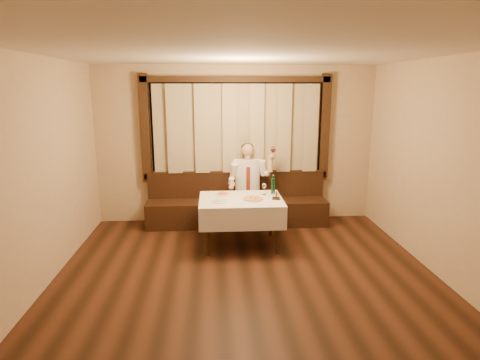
{
  "coord_description": "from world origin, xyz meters",
  "views": [
    {
      "loc": [
        -0.41,
        -4.19,
        2.42
      ],
      "look_at": [
        0.0,
        1.9,
        1.0
      ],
      "focal_mm": 30.0,
      "sensor_mm": 36.0,
      "label": 1
    }
  ],
  "objects": [
    {
      "name": "seated_man",
      "position": [
        0.19,
        2.63,
        0.85
      ],
      "size": [
        0.82,
        0.61,
        1.47
      ],
      "color": "black",
      "rests_on": "ground"
    },
    {
      "name": "room",
      "position": [
        -0.0,
        0.97,
        1.5
      ],
      "size": [
        5.01,
        6.01,
        2.81
      ],
      "color": "black",
      "rests_on": "ground"
    },
    {
      "name": "pasta_cream",
      "position": [
        -0.33,
        1.54,
        0.79
      ],
      "size": [
        0.24,
        0.24,
        0.08
      ],
      "rotation": [
        0.0,
        0.0,
        -0.16
      ],
      "color": "white",
      "rests_on": "dining_table"
    },
    {
      "name": "pasta_red",
      "position": [
        -0.26,
        1.93,
        0.79
      ],
      "size": [
        0.25,
        0.25,
        0.09
      ],
      "rotation": [
        0.0,
        0.0,
        -0.29
      ],
      "color": "white",
      "rests_on": "dining_table"
    },
    {
      "name": "green_bottle",
      "position": [
        0.53,
        1.93,
        0.89
      ],
      "size": [
        0.07,
        0.07,
        0.31
      ],
      "rotation": [
        0.0,
        0.0,
        -0.06
      ],
      "color": "#104C29",
      "rests_on": "dining_table"
    },
    {
      "name": "dining_table",
      "position": [
        0.0,
        1.7,
        0.65
      ],
      "size": [
        1.27,
        0.97,
        0.76
      ],
      "color": "black",
      "rests_on": "ground"
    },
    {
      "name": "cruet_caddy",
      "position": [
        0.53,
        1.6,
        0.8
      ],
      "size": [
        0.13,
        0.08,
        0.13
      ],
      "rotation": [
        0.0,
        0.0,
        -0.24
      ],
      "color": "black",
      "rests_on": "dining_table"
    },
    {
      "name": "table_wine_glass",
      "position": [
        0.38,
        1.91,
        0.89
      ],
      "size": [
        0.07,
        0.07,
        0.18
      ],
      "rotation": [
        0.0,
        0.0,
        -0.19
      ],
      "color": "white",
      "rests_on": "dining_table"
    },
    {
      "name": "pizza",
      "position": [
        0.18,
        1.62,
        0.77
      ],
      "size": [
        0.31,
        0.31,
        0.03
      ],
      "rotation": [
        0.0,
        0.0,
        0.33
      ],
      "color": "white",
      "rests_on": "dining_table"
    },
    {
      "name": "banquette",
      "position": [
        0.0,
        2.72,
        0.31
      ],
      "size": [
        3.2,
        0.61,
        0.94
      ],
      "color": "black",
      "rests_on": "ground"
    }
  ]
}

